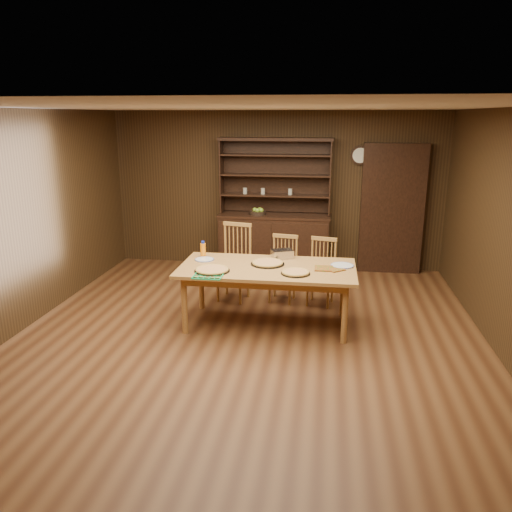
% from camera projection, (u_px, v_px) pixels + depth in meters
% --- Properties ---
extents(floor, '(6.00, 6.00, 0.00)m').
position_uv_depth(floor, '(248.00, 337.00, 5.86)').
color(floor, brown).
rests_on(floor, ground).
extents(room_shell, '(6.00, 6.00, 6.00)m').
position_uv_depth(room_shell, '(248.00, 204.00, 5.44)').
color(room_shell, silver).
rests_on(room_shell, floor).
extents(china_hutch, '(1.84, 0.52, 2.17)m').
position_uv_depth(china_hutch, '(274.00, 235.00, 8.33)').
color(china_hutch, black).
rests_on(china_hutch, floor).
extents(doorway, '(1.00, 0.18, 2.10)m').
position_uv_depth(doorway, '(392.00, 209.00, 8.08)').
color(doorway, black).
rests_on(doorway, floor).
extents(wall_clock, '(0.30, 0.05, 0.30)m').
position_uv_depth(wall_clock, '(360.00, 155.00, 7.98)').
color(wall_clock, black).
rests_on(wall_clock, room_shell).
extents(dining_table, '(2.12, 1.06, 0.75)m').
position_uv_depth(dining_table, '(267.00, 272.00, 6.05)').
color(dining_table, '#B1803D').
rests_on(dining_table, floor).
extents(chair_left, '(0.52, 0.50, 1.08)m').
position_uv_depth(chair_left, '(235.00, 259.00, 7.00)').
color(chair_left, '#B2803D').
rests_on(chair_left, floor).
extents(chair_center, '(0.43, 0.42, 0.92)m').
position_uv_depth(chair_center, '(283.00, 266.00, 6.95)').
color(chair_center, '#B2803D').
rests_on(chair_center, floor).
extents(chair_right, '(0.44, 0.43, 0.92)m').
position_uv_depth(chair_right, '(322.00, 269.00, 6.83)').
color(chair_right, '#B2803D').
rests_on(chair_right, floor).
extents(pizza_left, '(0.42, 0.42, 0.04)m').
position_uv_depth(pizza_left, '(212.00, 270.00, 5.85)').
color(pizza_left, black).
rests_on(pizza_left, dining_table).
extents(pizza_right, '(0.34, 0.34, 0.04)m').
position_uv_depth(pizza_right, '(296.00, 272.00, 5.76)').
color(pizza_right, black).
rests_on(pizza_right, dining_table).
extents(pizza_center, '(0.42, 0.42, 0.04)m').
position_uv_depth(pizza_center, '(268.00, 263.00, 6.13)').
color(pizza_center, black).
rests_on(pizza_center, dining_table).
extents(cooling_rack, '(0.39, 0.39, 0.01)m').
position_uv_depth(cooling_rack, '(209.00, 275.00, 5.70)').
color(cooling_rack, '#0DAE5F').
rests_on(cooling_rack, dining_table).
extents(plate_left, '(0.24, 0.24, 0.02)m').
position_uv_depth(plate_left, '(204.00, 259.00, 6.30)').
color(plate_left, beige).
rests_on(plate_left, dining_table).
extents(plate_right, '(0.28, 0.28, 0.02)m').
position_uv_depth(plate_right, '(342.00, 265.00, 6.05)').
color(plate_right, beige).
rests_on(plate_right, dining_table).
extents(foil_dish, '(0.31, 0.27, 0.11)m').
position_uv_depth(foil_dish, '(282.00, 254.00, 6.40)').
color(foil_dish, silver).
rests_on(foil_dish, dining_table).
extents(juice_bottle, '(0.07, 0.07, 0.21)m').
position_uv_depth(juice_bottle, '(203.00, 250.00, 6.43)').
color(juice_bottle, orange).
rests_on(juice_bottle, dining_table).
extents(pot_holder_a, '(0.27, 0.27, 0.01)m').
position_uv_depth(pot_holder_a, '(335.00, 269.00, 5.91)').
color(pot_holder_a, red).
rests_on(pot_holder_a, dining_table).
extents(pot_holder_b, '(0.22, 0.22, 0.02)m').
position_uv_depth(pot_holder_b, '(324.00, 268.00, 5.93)').
color(pot_holder_b, red).
rests_on(pot_holder_b, dining_table).
extents(fruit_bowl, '(0.27, 0.27, 0.12)m').
position_uv_depth(fruit_bowl, '(258.00, 212.00, 8.19)').
color(fruit_bowl, black).
rests_on(fruit_bowl, china_hutch).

